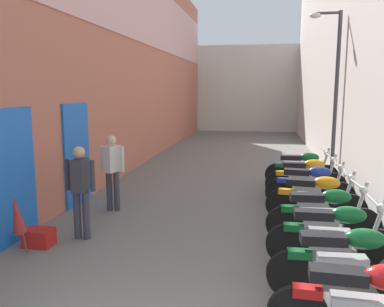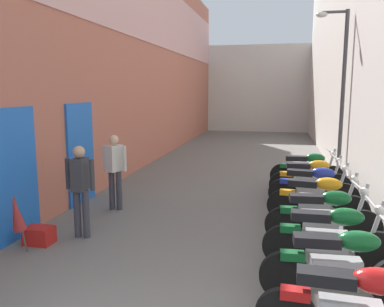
{
  "view_description": "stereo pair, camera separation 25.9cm",
  "coord_description": "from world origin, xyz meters",
  "px_view_note": "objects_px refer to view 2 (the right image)",
  "views": [
    {
      "loc": [
        1.01,
        -2.21,
        2.48
      ],
      "look_at": [
        -0.22,
        4.57,
        1.36
      ],
      "focal_mm": 36.73,
      "sensor_mm": 36.0,
      "label": 1
    },
    {
      "loc": [
        1.26,
        -2.15,
        2.48
      ],
      "look_at": [
        -0.22,
        4.57,
        1.36
      ],
      "focal_mm": 36.73,
      "sensor_mm": 36.0,
      "label": 2
    }
  ],
  "objects_px": {
    "motorcycle_second": "(341,263)",
    "pedestrian_further_down": "(115,167)",
    "motorcycle_sixth": "(314,186)",
    "motorcycle_eighth": "(308,169)",
    "motorcycle_nearest": "(357,307)",
    "plastic_crate": "(39,235)",
    "umbrella_leaning": "(17,213)",
    "motorcycle_seventh": "(311,177)",
    "pedestrian_mid_alley": "(80,185)",
    "motorcycle_third": "(331,235)",
    "motorcycle_fifth": "(318,198)",
    "motorcycle_fourth": "(324,215)",
    "street_lamp": "(339,85)"
  },
  "relations": [
    {
      "from": "motorcycle_second",
      "to": "pedestrian_mid_alley",
      "type": "relative_size",
      "value": 1.18
    },
    {
      "from": "motorcycle_eighth",
      "to": "pedestrian_further_down",
      "type": "height_order",
      "value": "pedestrian_further_down"
    },
    {
      "from": "motorcycle_fifth",
      "to": "motorcycle_eighth",
      "type": "height_order",
      "value": "same"
    },
    {
      "from": "pedestrian_further_down",
      "to": "motorcycle_third",
      "type": "bearing_deg",
      "value": -26.1
    },
    {
      "from": "street_lamp",
      "to": "motorcycle_eighth",
      "type": "bearing_deg",
      "value": -152.2
    },
    {
      "from": "motorcycle_fifth",
      "to": "motorcycle_sixth",
      "type": "xyz_separation_m",
      "value": [
        0.0,
        0.96,
        0.0
      ]
    },
    {
      "from": "pedestrian_further_down",
      "to": "motorcycle_fifth",
      "type": "bearing_deg",
      "value": -0.6
    },
    {
      "from": "motorcycle_fifth",
      "to": "pedestrian_mid_alley",
      "type": "bearing_deg",
      "value": -158.77
    },
    {
      "from": "motorcycle_fourth",
      "to": "motorcycle_sixth",
      "type": "height_order",
      "value": "same"
    },
    {
      "from": "motorcycle_seventh",
      "to": "motorcycle_fifth",
      "type": "bearing_deg",
      "value": -90.0
    },
    {
      "from": "plastic_crate",
      "to": "umbrella_leaning",
      "type": "bearing_deg",
      "value": -89.16
    },
    {
      "from": "motorcycle_third",
      "to": "motorcycle_eighth",
      "type": "distance_m",
      "value": 4.73
    },
    {
      "from": "motorcycle_nearest",
      "to": "motorcycle_seventh",
      "type": "xyz_separation_m",
      "value": [
        -0.0,
        5.58,
        0.0
      ]
    },
    {
      "from": "motorcycle_nearest",
      "to": "motorcycle_second",
      "type": "relative_size",
      "value": 1.0
    },
    {
      "from": "motorcycle_seventh",
      "to": "pedestrian_mid_alley",
      "type": "bearing_deg",
      "value": -139.89
    },
    {
      "from": "motorcycle_sixth",
      "to": "motorcycle_eighth",
      "type": "xyz_separation_m",
      "value": [
        0.0,
        1.84,
        0.0
      ]
    },
    {
      "from": "motorcycle_sixth",
      "to": "motorcycle_seventh",
      "type": "bearing_deg",
      "value": 90.0
    },
    {
      "from": "plastic_crate",
      "to": "pedestrian_mid_alley",
      "type": "bearing_deg",
      "value": 38.01
    },
    {
      "from": "motorcycle_fourth",
      "to": "motorcycle_eighth",
      "type": "distance_m",
      "value": 3.8
    },
    {
      "from": "motorcycle_second",
      "to": "umbrella_leaning",
      "type": "bearing_deg",
      "value": 175.54
    },
    {
      "from": "motorcycle_eighth",
      "to": "plastic_crate",
      "type": "distance_m",
      "value": 6.56
    },
    {
      "from": "motorcycle_seventh",
      "to": "umbrella_leaning",
      "type": "height_order",
      "value": "motorcycle_seventh"
    },
    {
      "from": "motorcycle_fifth",
      "to": "pedestrian_mid_alley",
      "type": "height_order",
      "value": "pedestrian_mid_alley"
    },
    {
      "from": "motorcycle_fifth",
      "to": "motorcycle_eighth",
      "type": "xyz_separation_m",
      "value": [
        0.0,
        2.8,
        0.0
      ]
    },
    {
      "from": "motorcycle_fourth",
      "to": "motorcycle_seventh",
      "type": "height_order",
      "value": "same"
    },
    {
      "from": "motorcycle_nearest",
      "to": "motorcycle_eighth",
      "type": "xyz_separation_m",
      "value": [
        0.0,
        6.58,
        0.0
      ]
    },
    {
      "from": "motorcycle_fourth",
      "to": "pedestrian_mid_alley",
      "type": "xyz_separation_m",
      "value": [
        -3.96,
        -0.54,
        0.42
      ]
    },
    {
      "from": "plastic_crate",
      "to": "motorcycle_nearest",
      "type": "bearing_deg",
      "value": -22.01
    },
    {
      "from": "motorcycle_nearest",
      "to": "motorcycle_fifth",
      "type": "bearing_deg",
      "value": 90.0
    },
    {
      "from": "motorcycle_eighth",
      "to": "plastic_crate",
      "type": "bearing_deg",
      "value": -133.43
    },
    {
      "from": "motorcycle_fifth",
      "to": "motorcycle_sixth",
      "type": "relative_size",
      "value": 1.0
    },
    {
      "from": "pedestrian_mid_alley",
      "to": "plastic_crate",
      "type": "bearing_deg",
      "value": -141.99
    },
    {
      "from": "plastic_crate",
      "to": "pedestrian_further_down",
      "type": "bearing_deg",
      "value": 76.79
    },
    {
      "from": "motorcycle_nearest",
      "to": "motorcycle_fifth",
      "type": "distance_m",
      "value": 3.78
    },
    {
      "from": "motorcycle_fifth",
      "to": "motorcycle_eighth",
      "type": "distance_m",
      "value": 2.8
    },
    {
      "from": "motorcycle_third",
      "to": "pedestrian_further_down",
      "type": "xyz_separation_m",
      "value": [
        -4.03,
        1.98,
        0.42
      ]
    },
    {
      "from": "motorcycle_eighth",
      "to": "motorcycle_nearest",
      "type": "bearing_deg",
      "value": -90.0
    },
    {
      "from": "motorcycle_seventh",
      "to": "pedestrian_further_down",
      "type": "relative_size",
      "value": 1.18
    },
    {
      "from": "motorcycle_eighth",
      "to": "pedestrian_mid_alley",
      "type": "height_order",
      "value": "pedestrian_mid_alley"
    },
    {
      "from": "motorcycle_seventh",
      "to": "plastic_crate",
      "type": "bearing_deg",
      "value": -140.14
    },
    {
      "from": "motorcycle_second",
      "to": "pedestrian_further_down",
      "type": "relative_size",
      "value": 1.18
    },
    {
      "from": "motorcycle_third",
      "to": "motorcycle_sixth",
      "type": "distance_m",
      "value": 2.89
    },
    {
      "from": "motorcycle_fourth",
      "to": "motorcycle_eighth",
      "type": "bearing_deg",
      "value": 90.0
    },
    {
      "from": "motorcycle_second",
      "to": "motorcycle_seventh",
      "type": "relative_size",
      "value": 1.0
    },
    {
      "from": "motorcycle_second",
      "to": "pedestrian_further_down",
      "type": "distance_m",
      "value": 4.97
    },
    {
      "from": "motorcycle_second",
      "to": "pedestrian_mid_alley",
      "type": "distance_m",
      "value": 4.19
    },
    {
      "from": "motorcycle_fourth",
      "to": "pedestrian_mid_alley",
      "type": "relative_size",
      "value": 1.18
    },
    {
      "from": "motorcycle_second",
      "to": "motorcycle_fifth",
      "type": "bearing_deg",
      "value": 90.0
    },
    {
      "from": "pedestrian_mid_alley",
      "to": "plastic_crate",
      "type": "distance_m",
      "value": 1.04
    },
    {
      "from": "motorcycle_fifth",
      "to": "street_lamp",
      "type": "xyz_separation_m",
      "value": [
        0.7,
        3.16,
        2.1
      ]
    }
  ]
}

